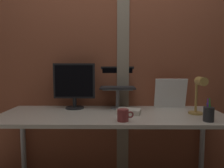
# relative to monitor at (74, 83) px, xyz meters

# --- Properties ---
(brick_wall_back) EXTENTS (3.43, 0.16, 2.67)m
(brick_wall_back) POSITION_rel_monitor_xyz_m (0.40, 0.18, 0.35)
(brick_wall_back) COLOR brown
(brick_wall_back) RESTS_ON ground_plane
(desk) EXTENTS (1.95, 0.67, 0.74)m
(desk) POSITION_rel_monitor_xyz_m (0.37, -0.21, -0.32)
(desk) COLOR beige
(desk) RESTS_ON ground_plane
(monitor) EXTENTS (0.40, 0.18, 0.44)m
(monitor) POSITION_rel_monitor_xyz_m (0.00, 0.00, 0.00)
(monitor) COLOR black
(monitor) RESTS_ON desk
(laptop_stand) EXTENTS (0.28, 0.22, 0.20)m
(laptop_stand) POSITION_rel_monitor_xyz_m (0.42, 0.00, -0.11)
(laptop_stand) COLOR gray
(laptop_stand) RESTS_ON desk
(laptop) EXTENTS (0.34, 0.26, 0.21)m
(laptop) POSITION_rel_monitor_xyz_m (0.42, 0.06, 0.00)
(laptop) COLOR black
(laptop) RESTS_ON laptop_stand
(whiteboard_panel) EXTENTS (0.31, 0.07, 0.29)m
(whiteboard_panel) POSITION_rel_monitor_xyz_m (0.94, 0.03, -0.10)
(whiteboard_panel) COLOR white
(whiteboard_panel) RESTS_ON desk
(desk_lamp) EXTENTS (0.12, 0.20, 0.33)m
(desk_lamp) POSITION_rel_monitor_xyz_m (1.09, -0.27, -0.05)
(desk_lamp) COLOR tan
(desk_lamp) RESTS_ON desk
(pen_cup) EXTENTS (0.08, 0.08, 0.18)m
(pen_cup) POSITION_rel_monitor_xyz_m (1.09, -0.45, -0.19)
(pen_cup) COLOR #262628
(pen_cup) RESTS_ON desk
(coffee_mug) EXTENTS (0.12, 0.09, 0.09)m
(coffee_mug) POSITION_rel_monitor_xyz_m (0.45, -0.45, -0.20)
(coffee_mug) COLOR maroon
(coffee_mug) RESTS_ON desk
(paper_clutter_stack) EXTENTS (0.23, 0.18, 0.04)m
(paper_clutter_stack) POSITION_rel_monitor_xyz_m (0.51, -0.21, -0.23)
(paper_clutter_stack) COLOR silver
(paper_clutter_stack) RESTS_ON desk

